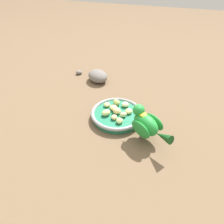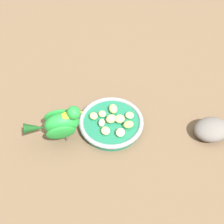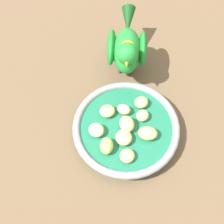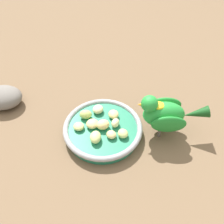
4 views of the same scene
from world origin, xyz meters
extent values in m
plane|color=brown|center=(0.00, 0.00, 0.00)|extent=(4.00, 4.00, 0.00)
cylinder|color=#1E7251|center=(-0.03, 0.00, 0.01)|extent=(0.19, 0.19, 0.02)
torus|color=#93969B|center=(-0.03, 0.00, 0.02)|extent=(0.20, 0.20, 0.01)
ellipsoid|color=#E5C67F|center=(-0.04, 0.04, 0.03)|extent=(0.04, 0.03, 0.02)
ellipsoid|color=beige|center=(-0.01, 0.03, 0.03)|extent=(0.03, 0.03, 0.02)
ellipsoid|color=#E5C67F|center=(-0.03, 0.00, 0.04)|extent=(0.03, 0.04, 0.02)
ellipsoid|color=#E5C67F|center=(0.01, 0.00, 0.03)|extent=(0.03, 0.03, 0.02)
ellipsoid|color=#C6D17A|center=(-0.06, -0.05, 0.03)|extent=(0.03, 0.03, 0.02)
ellipsoid|color=beige|center=(-0.08, 0.02, 0.03)|extent=(0.04, 0.04, 0.02)
ellipsoid|color=#E5C67F|center=(-0.05, -0.02, 0.03)|extent=(0.04, 0.04, 0.02)
ellipsoid|color=#C6D17A|center=(-0.01, -0.04, 0.04)|extent=(0.04, 0.04, 0.02)
ellipsoid|color=#C6D17A|center=(0.02, 0.02, 0.03)|extent=(0.03, 0.03, 0.02)
ellipsoid|color=#B2CC66|center=(-0.08, -0.02, 0.04)|extent=(0.04, 0.04, 0.02)
cylinder|color=#59544C|center=(0.06, 0.11, 0.02)|extent=(0.01, 0.01, 0.03)
cylinder|color=#59544C|center=(0.04, 0.13, 0.02)|extent=(0.01, 0.01, 0.03)
ellipsoid|color=green|center=(0.05, 0.12, 0.07)|extent=(0.10, 0.11, 0.07)
ellipsoid|color=#1E7F2D|center=(0.08, 0.11, 0.07)|extent=(0.06, 0.08, 0.05)
ellipsoid|color=#1E7F2D|center=(0.03, 0.15, 0.07)|extent=(0.06, 0.08, 0.05)
cone|color=#144719|center=(0.10, 0.18, 0.07)|extent=(0.06, 0.07, 0.04)
sphere|color=green|center=(0.03, 0.09, 0.10)|extent=(0.06, 0.06, 0.04)
cone|color=orange|center=(0.02, 0.08, 0.10)|extent=(0.02, 0.02, 0.01)
ellipsoid|color=yellow|center=(0.04, 0.11, 0.10)|extent=(0.04, 0.04, 0.01)
ellipsoid|color=slate|center=(-0.28, -0.17, 0.03)|extent=(0.13, 0.14, 0.05)
camera|label=1|loc=(0.61, 0.17, 0.54)|focal=34.66mm
camera|label=2|loc=(-0.36, 0.40, 0.69)|focal=43.79mm
camera|label=3|loc=(-0.19, -0.20, 0.55)|focal=50.14mm
camera|label=4|loc=(0.31, -0.22, 0.51)|focal=39.74mm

